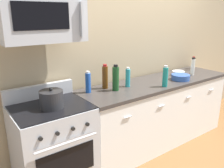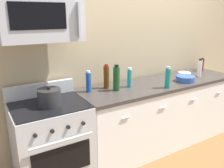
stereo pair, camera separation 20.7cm
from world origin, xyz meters
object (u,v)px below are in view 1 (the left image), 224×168
bottle_sparkling_teal (165,77)px  bottle_vinegar_white (193,67)px  stockpot (51,99)px  bottle_wine_amber (105,77)px  bowl_white_ceramic (178,73)px  bottle_dish_soap (128,78)px  bottle_hot_sauce_red (193,64)px  bowl_blue_mixing (180,77)px  bottle_wine_green (116,78)px  microwave (41,20)px  range_oven (53,146)px  bottle_soy_sauce_dark (193,63)px  bottle_soda_blue (88,82)px

bottle_sparkling_teal → bottle_vinegar_white: size_ratio=1.02×
stockpot → bottle_wine_amber: bearing=15.3°
bowl_white_ceramic → stockpot: size_ratio=0.78×
bottle_dish_soap → bottle_hot_sauce_red: (1.44, 0.08, -0.03)m
bowl_white_ceramic → bowl_blue_mixing: size_ratio=0.70×
bottle_wine_green → bottle_dish_soap: (0.21, 0.03, -0.03)m
bowl_white_ceramic → bottle_hot_sauce_red: bearing=11.3°
microwave → stockpot: bearing=-90.1°
range_oven → bottle_soy_sauce_dark: (2.59, 0.19, 0.55)m
microwave → bottle_vinegar_white: (2.20, -0.11, -0.71)m
range_oven → bowl_blue_mixing: bearing=-4.4°
bottle_soy_sauce_dark → bottle_sparkling_teal: bearing=-160.3°
bottle_soy_sauce_dark → bottle_vinegar_white: bearing=-145.9°
bowl_white_ceramic → bowl_blue_mixing: bearing=-134.7°
microwave → bottle_soy_sauce_dark: bearing=3.3°
bottle_hot_sauce_red → bottle_wine_green: bearing=-176.2°
microwave → bowl_blue_mixing: microwave is taller
bottle_wine_green → bottle_dish_soap: bottle_wine_green is taller
microwave → bottle_vinegar_white: size_ratio=2.83×
bottle_sparkling_teal → bottle_vinegar_white: bottle_sparkling_teal is taller
bottle_soda_blue → bowl_white_ceramic: bottle_soda_blue is taller
microwave → bottle_wine_green: size_ratio=2.38×
bowl_white_ceramic → range_oven: bearing=-179.0°
bowl_blue_mixing → bowl_white_ceramic: bearing=45.3°
bowl_white_ceramic → bottle_dish_soap: bearing=179.1°
bottle_soda_blue → bottle_vinegar_white: 1.69m
microwave → bottle_wine_amber: 1.04m
range_oven → bowl_blue_mixing: size_ratio=4.26×
bottle_sparkling_teal → bottle_hot_sauce_red: (1.07, 0.35, -0.04)m
microwave → bottle_soda_blue: (0.52, 0.10, -0.71)m
bottle_dish_soap → bowl_blue_mixing: 0.82m
bottle_wine_green → bottle_hot_sauce_red: bearing=3.8°
bottle_sparkling_teal → bottle_dish_soap: size_ratio=1.08×
bottle_soy_sauce_dark → bottle_wine_green: bearing=-174.4°
microwave → bowl_white_ceramic: size_ratio=4.21×
bottle_sparkling_teal → bottle_hot_sauce_red: 1.12m
bottle_dish_soap → microwave: bearing=-179.8°
bottle_wine_amber → bowl_blue_mixing: (1.06, -0.30, -0.10)m
bottle_hot_sauce_red → bottle_vinegar_white: bearing=-145.4°
stockpot → bottle_dish_soap: bearing=5.6°
bottle_wine_green → bowl_blue_mixing: bearing=-9.0°
bottle_sparkling_teal → stockpot: (-1.42, 0.17, -0.04)m
bottle_vinegar_white → bottle_hot_sauce_red: bearing=34.6°
bottle_soy_sauce_dark → bottle_soda_blue: 2.06m
bottle_hot_sauce_red → bowl_white_ceramic: bottle_hot_sauce_red is taller
bottle_sparkling_teal → range_oven: bearing=171.0°
microwave → bottle_soy_sauce_dark: microwave is taller
bowl_blue_mixing → bottle_dish_soap: bearing=166.7°
bottle_dish_soap → stockpot: (-1.04, -0.10, -0.03)m
bottle_soda_blue → range_oven: bearing=-164.6°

